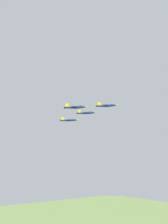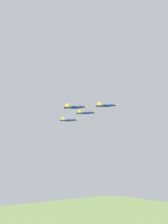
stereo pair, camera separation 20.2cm
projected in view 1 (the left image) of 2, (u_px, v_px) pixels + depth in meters
jet_lead at (107, 106)px, 204.60m from camera, size 13.93×11.60×3.38m
jet_left_wingman at (86, 113)px, 223.61m from camera, size 13.74×12.04×3.40m
jet_right_wingman at (76, 107)px, 193.50m from camera, size 14.13×12.14×3.47m
jet_left_outer at (69, 120)px, 242.47m from camera, size 14.06×12.15×3.46m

